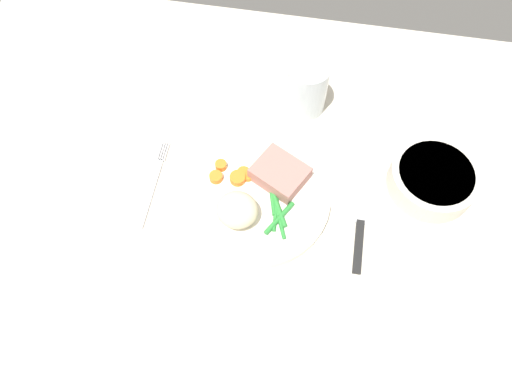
{
  "coord_description": "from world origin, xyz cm",
  "views": [
    {
      "loc": [
        6.96,
        -34.13,
        73.17
      ],
      "look_at": [
        0.73,
        1.84,
        4.6
      ],
      "focal_mm": 34.17,
      "sensor_mm": 36.0,
      "label": 1
    }
  ],
  "objects_px": {
    "meat_portion": "(280,173)",
    "water_glass": "(306,90)",
    "dinner_plate": "(256,197)",
    "fork": "(153,184)",
    "salad_bowl": "(433,178)",
    "knife": "(361,217)"
  },
  "relations": [
    {
      "from": "meat_portion",
      "to": "salad_bowl",
      "type": "height_order",
      "value": "same"
    },
    {
      "from": "meat_portion",
      "to": "fork",
      "type": "relative_size",
      "value": 0.49
    },
    {
      "from": "meat_portion",
      "to": "fork",
      "type": "height_order",
      "value": "meat_portion"
    },
    {
      "from": "salad_bowl",
      "to": "fork",
      "type": "bearing_deg",
      "value": -170.26
    },
    {
      "from": "meat_portion",
      "to": "salad_bowl",
      "type": "relative_size",
      "value": 0.57
    },
    {
      "from": "meat_portion",
      "to": "water_glass",
      "type": "xyz_separation_m",
      "value": [
        0.02,
        0.17,
        0.01
      ]
    },
    {
      "from": "water_glass",
      "to": "meat_portion",
      "type": "bearing_deg",
      "value": -97.35
    },
    {
      "from": "dinner_plate",
      "to": "salad_bowl",
      "type": "bearing_deg",
      "value": 15.06
    },
    {
      "from": "knife",
      "to": "salad_bowl",
      "type": "bearing_deg",
      "value": 34.54
    },
    {
      "from": "water_glass",
      "to": "fork",
      "type": "bearing_deg",
      "value": -137.65
    },
    {
      "from": "fork",
      "to": "water_glass",
      "type": "height_order",
      "value": "water_glass"
    },
    {
      "from": "dinner_plate",
      "to": "water_glass",
      "type": "distance_m",
      "value": 0.22
    },
    {
      "from": "dinner_plate",
      "to": "fork",
      "type": "height_order",
      "value": "dinner_plate"
    },
    {
      "from": "dinner_plate",
      "to": "fork",
      "type": "bearing_deg",
      "value": -179.15
    },
    {
      "from": "fork",
      "to": "meat_portion",
      "type": "bearing_deg",
      "value": 10.44
    },
    {
      "from": "water_glass",
      "to": "dinner_plate",
      "type": "bearing_deg",
      "value": -104.8
    },
    {
      "from": "water_glass",
      "to": "salad_bowl",
      "type": "xyz_separation_m",
      "value": [
        0.23,
        -0.13,
        -0.02
      ]
    },
    {
      "from": "water_glass",
      "to": "salad_bowl",
      "type": "relative_size",
      "value": 0.71
    },
    {
      "from": "fork",
      "to": "knife",
      "type": "height_order",
      "value": "knife"
    },
    {
      "from": "salad_bowl",
      "to": "knife",
      "type": "bearing_deg",
      "value": -144.07
    },
    {
      "from": "knife",
      "to": "salad_bowl",
      "type": "xyz_separation_m",
      "value": [
        0.11,
        0.08,
        0.02
      ]
    },
    {
      "from": "knife",
      "to": "water_glass",
      "type": "distance_m",
      "value": 0.24
    }
  ]
}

